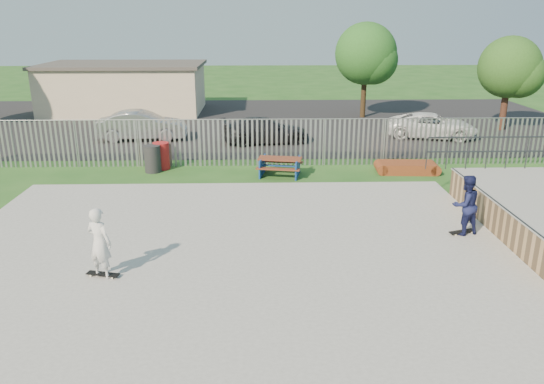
{
  "coord_description": "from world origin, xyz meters",
  "views": [
    {
      "loc": [
        0.82,
        -12.9,
        5.99
      ],
      "look_at": [
        1.23,
        2.0,
        1.1
      ],
      "focal_mm": 35.0,
      "sensor_mm": 36.0,
      "label": 1
    }
  ],
  "objects_px": {
    "funbox": "(407,168)",
    "car_silver": "(142,125)",
    "car_dark": "(265,130)",
    "tree_right": "(509,67)",
    "skater_navy": "(465,205)",
    "trash_bin_grey": "(153,159)",
    "picnic_table": "(280,166)",
    "skater_white": "(100,243)",
    "trash_bin_red": "(161,156)",
    "tree_mid": "(366,54)",
    "car_white": "(432,126)"
  },
  "relations": [
    {
      "from": "tree_right",
      "to": "car_silver",
      "type": "bearing_deg",
      "value": -174.06
    },
    {
      "from": "funbox",
      "to": "trash_bin_red",
      "type": "relative_size",
      "value": 1.95
    },
    {
      "from": "funbox",
      "to": "skater_white",
      "type": "height_order",
      "value": "skater_white"
    },
    {
      "from": "picnic_table",
      "to": "trash_bin_red",
      "type": "distance_m",
      "value": 5.02
    },
    {
      "from": "trash_bin_grey",
      "to": "car_dark",
      "type": "bearing_deg",
      "value": 47.74
    },
    {
      "from": "picnic_table",
      "to": "trash_bin_grey",
      "type": "bearing_deg",
      "value": -176.33
    },
    {
      "from": "trash_bin_grey",
      "to": "tree_right",
      "type": "bearing_deg",
      "value": 24.17
    },
    {
      "from": "car_silver",
      "to": "skater_white",
      "type": "xyz_separation_m",
      "value": [
        2.23,
        -15.62,
        0.25
      ]
    },
    {
      "from": "car_dark",
      "to": "tree_mid",
      "type": "height_order",
      "value": "tree_mid"
    },
    {
      "from": "picnic_table",
      "to": "tree_mid",
      "type": "bearing_deg",
      "value": 76.67
    },
    {
      "from": "car_dark",
      "to": "funbox",
      "type": "bearing_deg",
      "value": -142.9
    },
    {
      "from": "tree_right",
      "to": "skater_white",
      "type": "distance_m",
      "value": 24.95
    },
    {
      "from": "trash_bin_red",
      "to": "tree_right",
      "type": "distance_m",
      "value": 19.54
    },
    {
      "from": "tree_right",
      "to": "trash_bin_red",
      "type": "bearing_deg",
      "value": -156.7
    },
    {
      "from": "car_silver",
      "to": "car_white",
      "type": "height_order",
      "value": "car_silver"
    },
    {
      "from": "trash_bin_grey",
      "to": "car_silver",
      "type": "bearing_deg",
      "value": 105.24
    },
    {
      "from": "trash_bin_red",
      "to": "car_dark",
      "type": "height_order",
      "value": "car_dark"
    },
    {
      "from": "trash_bin_red",
      "to": "car_white",
      "type": "distance_m",
      "value": 14.32
    },
    {
      "from": "car_dark",
      "to": "skater_navy",
      "type": "height_order",
      "value": "skater_navy"
    },
    {
      "from": "trash_bin_red",
      "to": "car_silver",
      "type": "relative_size",
      "value": 0.25
    },
    {
      "from": "funbox",
      "to": "car_silver",
      "type": "xyz_separation_m",
      "value": [
        -12.01,
        6.43,
        0.55
      ]
    },
    {
      "from": "trash_bin_grey",
      "to": "car_dark",
      "type": "height_order",
      "value": "car_dark"
    },
    {
      "from": "funbox",
      "to": "tree_right",
      "type": "relative_size",
      "value": 0.42
    },
    {
      "from": "car_dark",
      "to": "skater_navy",
      "type": "bearing_deg",
      "value": -164.99
    },
    {
      "from": "trash_bin_grey",
      "to": "funbox",
      "type": "bearing_deg",
      "value": -2.12
    },
    {
      "from": "picnic_table",
      "to": "skater_white",
      "type": "xyz_separation_m",
      "value": [
        -4.59,
        -8.93,
        0.65
      ]
    },
    {
      "from": "tree_mid",
      "to": "trash_bin_grey",
      "type": "bearing_deg",
      "value": -131.69
    },
    {
      "from": "car_dark",
      "to": "skater_white",
      "type": "height_order",
      "value": "skater_white"
    },
    {
      "from": "trash_bin_grey",
      "to": "skater_navy",
      "type": "relative_size",
      "value": 0.64
    },
    {
      "from": "funbox",
      "to": "car_white",
      "type": "bearing_deg",
      "value": 68.06
    },
    {
      "from": "trash_bin_red",
      "to": "tree_right",
      "type": "relative_size",
      "value": 0.22
    },
    {
      "from": "car_silver",
      "to": "skater_white",
      "type": "bearing_deg",
      "value": -175.37
    },
    {
      "from": "car_white",
      "to": "funbox",
      "type": "bearing_deg",
      "value": 168.56
    },
    {
      "from": "car_silver",
      "to": "skater_white",
      "type": "height_order",
      "value": "skater_white"
    },
    {
      "from": "trash_bin_grey",
      "to": "skater_navy",
      "type": "xyz_separation_m",
      "value": [
        10.11,
        -7.19,
        0.46
      ]
    },
    {
      "from": "car_dark",
      "to": "tree_right",
      "type": "distance_m",
      "value": 13.97
    },
    {
      "from": "skater_white",
      "to": "skater_navy",
      "type": "bearing_deg",
      "value": -141.9
    },
    {
      "from": "trash_bin_grey",
      "to": "tree_mid",
      "type": "xyz_separation_m",
      "value": [
        10.97,
        12.32,
        3.37
      ]
    },
    {
      "from": "skater_navy",
      "to": "trash_bin_grey",
      "type": "bearing_deg",
      "value": -53.65
    },
    {
      "from": "funbox",
      "to": "tree_right",
      "type": "xyz_separation_m",
      "value": [
        7.67,
        8.48,
        3.24
      ]
    },
    {
      "from": "funbox",
      "to": "skater_navy",
      "type": "bearing_deg",
      "value": -88.79
    },
    {
      "from": "picnic_table",
      "to": "car_dark",
      "type": "distance_m",
      "value": 5.81
    },
    {
      "from": "car_dark",
      "to": "tree_right",
      "type": "relative_size",
      "value": 0.85
    },
    {
      "from": "skater_navy",
      "to": "funbox",
      "type": "bearing_deg",
      "value": -110.33
    },
    {
      "from": "trash_bin_red",
      "to": "tree_right",
      "type": "xyz_separation_m",
      "value": [
        17.75,
        7.64,
        2.89
      ]
    },
    {
      "from": "picnic_table",
      "to": "skater_white",
      "type": "height_order",
      "value": "skater_white"
    },
    {
      "from": "skater_navy",
      "to": "skater_white",
      "type": "xyz_separation_m",
      "value": [
        -9.52,
        -2.38,
        0.0
      ]
    },
    {
      "from": "funbox",
      "to": "car_dark",
      "type": "xyz_separation_m",
      "value": [
        -5.69,
        5.52,
        0.44
      ]
    },
    {
      "from": "trash_bin_red",
      "to": "skater_navy",
      "type": "distance_m",
      "value": 12.46
    },
    {
      "from": "picnic_table",
      "to": "car_silver",
      "type": "xyz_separation_m",
      "value": [
        -6.82,
        6.69,
        0.39
      ]
    }
  ]
}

